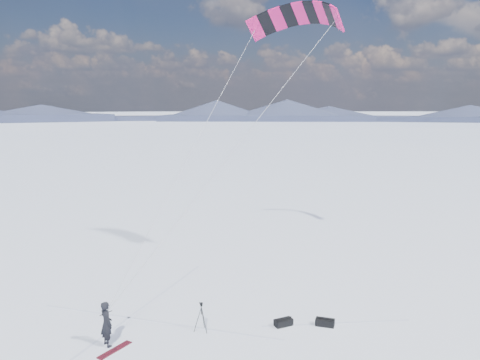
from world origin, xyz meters
TOP-DOWN VIEW (x-y plane):
  - ground at (0.00, 0.00)m, footprint 1800.00×1800.00m
  - horizon_hills at (-0.00, -0.00)m, footprint 704.00×704.00m
  - snow_tracks at (-1.98, 0.09)m, footprint 13.93×9.84m
  - snowkiter at (-3.52, 1.89)m, footprint 0.49×0.68m
  - snowboard at (-3.42, 1.37)m, footprint 1.49×0.85m
  - tripod at (0.00, 0.86)m, footprint 0.58×0.55m
  - gear_bag_a at (3.02, -0.65)m, footprint 0.80×0.47m
  - gear_bag_b at (4.44, -1.62)m, footprint 0.77×0.84m
  - power_kite at (9.05, 5.74)m, footprint 13.96×6.73m

SIDE VIEW (x-z plane):
  - ground at x=0.00m, z-range 0.00..0.00m
  - snowkiter at x=-3.52m, z-range -0.87..0.87m
  - snow_tracks at x=-1.98m, z-range 0.00..0.01m
  - snowboard at x=-3.42m, z-range 0.00..0.04m
  - gear_bag_a at x=3.02m, z-range -0.02..0.32m
  - gear_bag_b at x=4.44m, z-range -0.02..0.33m
  - tripod at x=0.00m, z-range 0.17..1.38m
  - horizon_hills at x=0.00m, z-range -0.88..7.30m
  - power_kite at x=9.05m, z-range 7.04..20.40m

